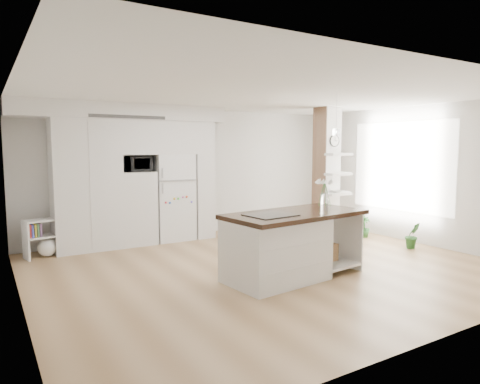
{
  "coord_description": "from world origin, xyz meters",
  "views": [
    {
      "loc": [
        -3.83,
        -5.44,
        1.89
      ],
      "look_at": [
        0.01,
        0.9,
        1.11
      ],
      "focal_mm": 32.0,
      "sensor_mm": 36.0,
      "label": 1
    }
  ],
  "objects_px": {
    "bookshelf": "(44,240)",
    "refrigerator": "(172,197)",
    "kitchen_island": "(282,245)",
    "floor_plant_a": "(413,235)"
  },
  "relations": [
    {
      "from": "refrigerator",
      "to": "floor_plant_a",
      "type": "bearing_deg",
      "value": -41.2
    },
    {
      "from": "bookshelf",
      "to": "kitchen_island",
      "type": "bearing_deg",
      "value": -61.26
    },
    {
      "from": "refrigerator",
      "to": "kitchen_island",
      "type": "relative_size",
      "value": 0.79
    },
    {
      "from": "floor_plant_a",
      "to": "kitchen_island",
      "type": "bearing_deg",
      "value": -175.86
    },
    {
      "from": "kitchen_island",
      "to": "floor_plant_a",
      "type": "distance_m",
      "value": 3.22
    },
    {
      "from": "kitchen_island",
      "to": "bookshelf",
      "type": "distance_m",
      "value": 4.19
    },
    {
      "from": "kitchen_island",
      "to": "floor_plant_a",
      "type": "xyz_separation_m",
      "value": [
        3.21,
        0.23,
        -0.24
      ]
    },
    {
      "from": "refrigerator",
      "to": "bookshelf",
      "type": "relative_size",
      "value": 2.65
    },
    {
      "from": "floor_plant_a",
      "to": "bookshelf",
      "type": "bearing_deg",
      "value": 154.05
    },
    {
      "from": "bookshelf",
      "to": "refrigerator",
      "type": "bearing_deg",
      "value": -8.52
    }
  ]
}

